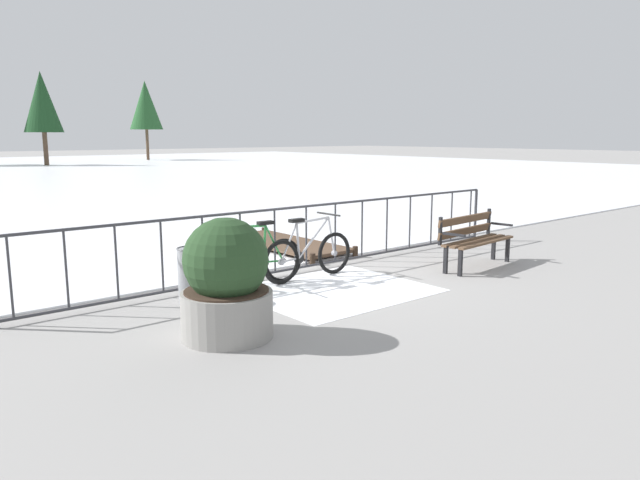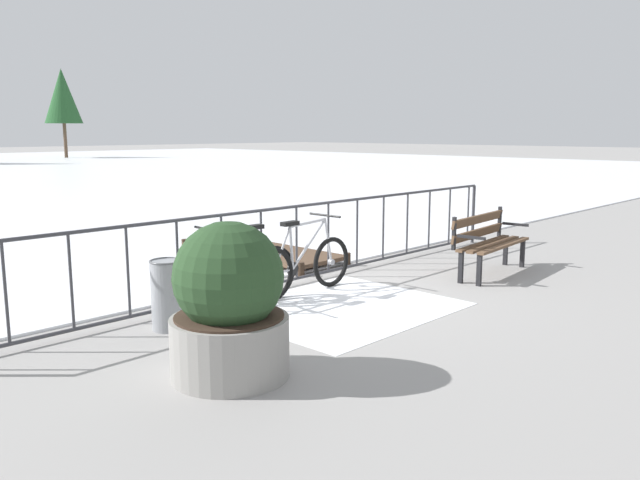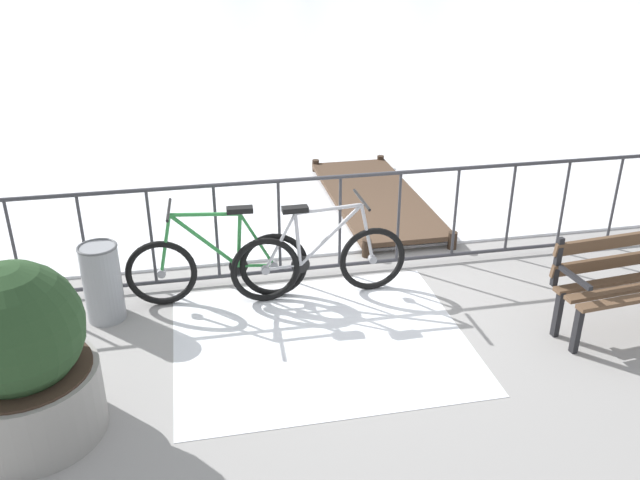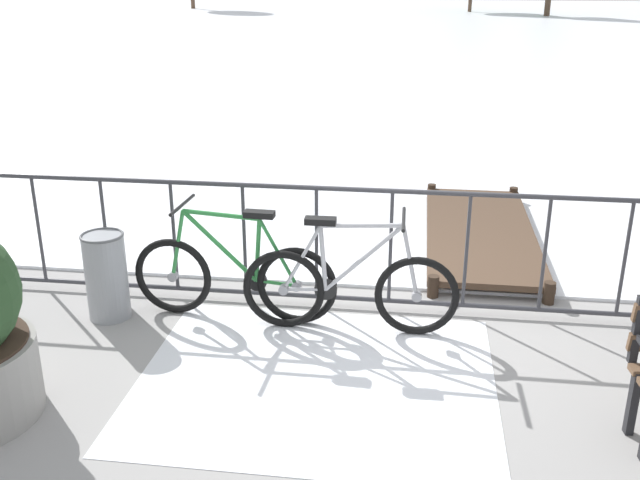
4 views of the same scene
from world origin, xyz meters
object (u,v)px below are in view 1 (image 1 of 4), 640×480
(bicycle_near_railing, at_px, (309,255))
(park_bench, at_px, (473,236))
(trash_bin, at_px, (191,275))
(planter_with_shrub, at_px, (226,282))
(bicycle_second, at_px, (253,263))

(bicycle_near_railing, height_order, park_bench, bicycle_near_railing)
(park_bench, height_order, trash_bin, park_bench)
(planter_with_shrub, bearing_deg, bicycle_second, 48.83)
(bicycle_second, height_order, planter_with_shrub, planter_with_shrub)
(park_bench, xyz_separation_m, trash_bin, (-4.62, 1.05, -0.14))
(bicycle_second, xyz_separation_m, park_bench, (3.58, -1.18, 0.14))
(planter_with_shrub, bearing_deg, park_bench, 4.87)
(planter_with_shrub, relative_size, trash_bin, 1.79)
(bicycle_second, bearing_deg, trash_bin, -173.03)
(park_bench, bearing_deg, trash_bin, 167.18)
(park_bench, relative_size, trash_bin, 2.24)
(bicycle_near_railing, distance_m, bicycle_second, 0.96)
(trash_bin, bearing_deg, bicycle_near_railing, 0.89)
(park_bench, distance_m, planter_with_shrub, 5.01)
(trash_bin, bearing_deg, bicycle_second, 6.97)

